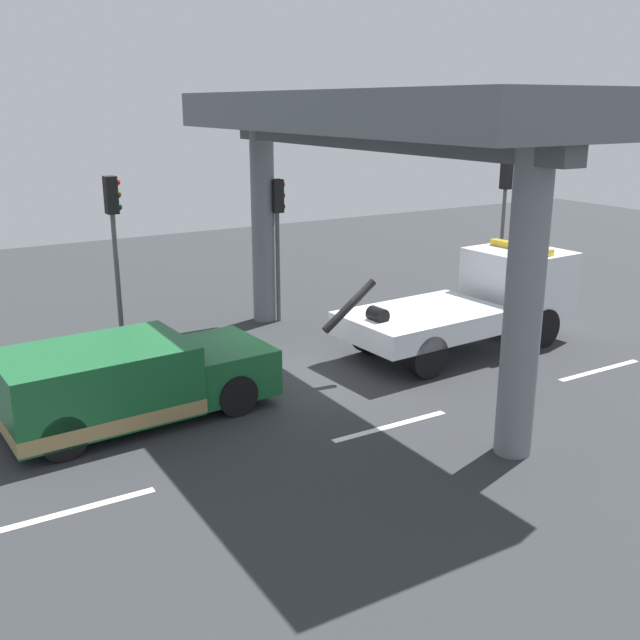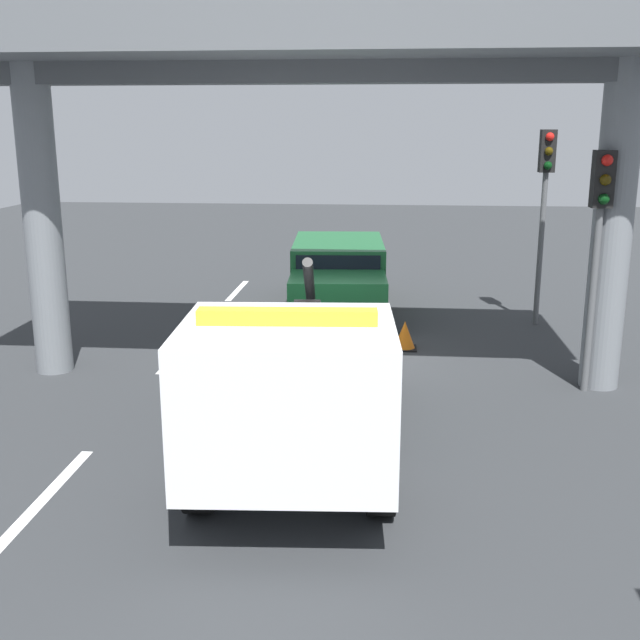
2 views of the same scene
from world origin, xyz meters
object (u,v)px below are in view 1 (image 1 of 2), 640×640
at_px(traffic_light_near, 114,224).
at_px(traffic_light_mid, 505,196).
at_px(traffic_light_far, 278,219).
at_px(tow_truck_white, 480,299).
at_px(traffic_cone_orange, 254,354).
at_px(towed_van_green, 127,383).

height_order(traffic_light_near, traffic_light_mid, traffic_light_near).
relative_size(traffic_light_near, traffic_light_far, 1.08).
bearing_deg(tow_truck_white, traffic_light_far, 126.76).
xyz_separation_m(tow_truck_white, traffic_cone_orange, (-5.62, 1.52, -0.93)).
height_order(traffic_light_near, traffic_light_far, traffic_light_near).
xyz_separation_m(towed_van_green, traffic_light_near, (1.24, 4.56, 2.35)).
distance_m(tow_truck_white, traffic_light_near, 9.27).
relative_size(traffic_light_near, traffic_cone_orange, 7.48).
height_order(traffic_light_far, traffic_light_mid, traffic_light_mid).
relative_size(towed_van_green, traffic_light_mid, 1.29).
relative_size(tow_truck_white, traffic_light_near, 1.71).
xyz_separation_m(traffic_light_far, traffic_cone_orange, (-2.25, -2.99, -2.65)).
bearing_deg(traffic_light_mid, traffic_cone_orange, -164.45).
distance_m(towed_van_green, traffic_cone_orange, 3.86).
distance_m(towed_van_green, traffic_light_far, 7.64).
distance_m(towed_van_green, traffic_light_mid, 15.12).
bearing_deg(traffic_cone_orange, towed_van_green, -155.73).
relative_size(tow_truck_white, towed_van_green, 1.38).
xyz_separation_m(tow_truck_white, traffic_light_mid, (5.13, 4.51, 1.82)).
bearing_deg(tow_truck_white, traffic_cone_orange, 164.88).
distance_m(tow_truck_white, traffic_cone_orange, 5.90).
height_order(towed_van_green, traffic_light_mid, traffic_light_mid).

